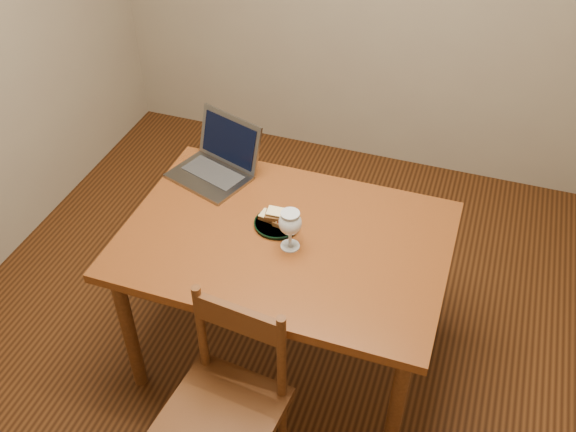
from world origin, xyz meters
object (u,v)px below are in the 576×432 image
(laptop, at_px, (219,160))
(table, at_px, (285,252))
(chair, at_px, (226,399))
(plate, at_px, (277,224))
(milk_glass, at_px, (290,230))

(laptop, bearing_deg, table, -17.67)
(chair, bearing_deg, table, 94.14)
(table, distance_m, laptop, 0.55)
(plate, relative_size, milk_glass, 1.09)
(milk_glass, relative_size, laptop, 0.42)
(table, bearing_deg, milk_glass, -52.06)
(table, relative_size, plate, 6.80)
(chair, relative_size, plate, 2.30)
(plate, bearing_deg, laptop, 144.85)
(milk_glass, bearing_deg, table, 127.94)
(plate, bearing_deg, chair, -86.84)
(chair, bearing_deg, laptop, 119.62)
(table, relative_size, chair, 2.96)
(table, distance_m, chair, 0.64)
(plate, height_order, milk_glass, milk_glass)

